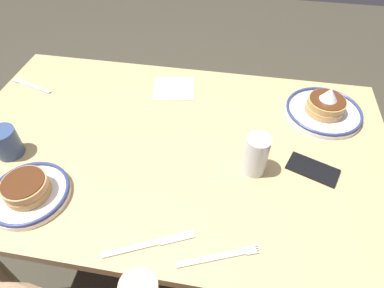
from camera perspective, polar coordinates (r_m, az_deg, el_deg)
The scene contains 11 objects.
ground_plane at distance 1.63m, azimuth -2.52°, elevation -17.74°, with size 6.00×6.00×0.00m, color #3C382B.
dining_table at distance 1.10m, azimuth -3.58°, elevation -2.80°, with size 1.37×0.84×0.72m.
plate_near_main at distance 1.21m, azimuth 22.00°, elevation 5.71°, with size 0.26×0.26×0.11m.
plate_center_pancakes at distance 0.99m, azimuth -26.55°, elevation -7.36°, with size 0.22×0.22×0.06m.
coffee_mug at distance 1.12m, azimuth -29.60°, elevation 0.37°, with size 0.09×0.10×0.09m.
drinking_glass at distance 0.94m, azimuth 10.99°, elevation -2.14°, with size 0.07×0.07×0.13m.
cell_phone at distance 1.02m, azimuth 20.20°, elevation -4.12°, with size 0.14×0.07×0.01m, color black.
paper_napkin at distance 1.25m, azimuth -3.14°, elevation 9.62°, with size 0.15×0.14×0.00m, color white.
fork_near at distance 1.40m, azimuth -26.10°, elevation 9.07°, with size 0.18×0.07×0.01m.
fork_far at distance 0.82m, azimuth 4.61°, elevation -18.94°, with size 0.19×0.09×0.01m.
butter_knife at distance 0.84m, azimuth -7.41°, elevation -16.87°, with size 0.21×0.11×0.01m.
Camera 1 is at (-0.19, 0.70, 1.47)m, focal length 30.75 mm.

